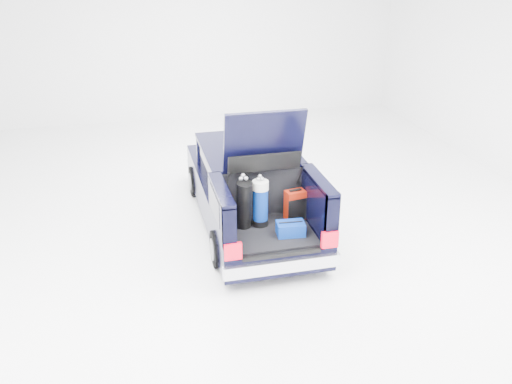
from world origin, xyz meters
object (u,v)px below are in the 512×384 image
object	(u,v)px
blue_duffel	(291,229)
car	(248,187)
black_golf_bag	(244,205)
blue_golf_bag	(260,203)
red_suitcase	(295,205)

from	to	relation	value
blue_duffel	car	bearing A→B (deg)	103.82
car	black_golf_bag	distance (m)	1.48
blue_golf_bag	blue_duffel	xyz separation A→B (m)	(0.38, -0.43, -0.29)
red_suitcase	blue_golf_bag	world-z (taller)	blue_golf_bag
black_golf_bag	blue_duffel	world-z (taller)	black_golf_bag
black_golf_bag	blue_golf_bag	bearing A→B (deg)	7.12
red_suitcase	blue_golf_bag	distance (m)	0.63
red_suitcase	blue_golf_bag	size ratio (longest dim) A/B	0.61
red_suitcase	blue_duffel	world-z (taller)	red_suitcase
car	blue_golf_bag	distance (m)	1.38
red_suitcase	car	bearing A→B (deg)	102.21
red_suitcase	black_golf_bag	world-z (taller)	black_golf_bag
red_suitcase	blue_golf_bag	xyz separation A→B (m)	(-0.60, -0.07, 0.14)
black_golf_bag	blue_duffel	distance (m)	0.82
blue_golf_bag	black_golf_bag	bearing A→B (deg)	169.00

